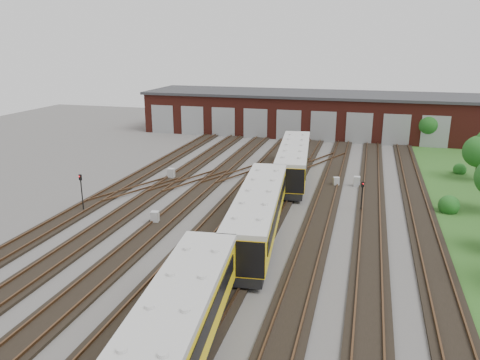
# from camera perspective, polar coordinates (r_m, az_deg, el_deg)

# --- Properties ---
(ground) EXTENTS (120.00, 120.00, 0.00)m
(ground) POSITION_cam_1_polar(r_m,az_deg,el_deg) (37.15, -0.04, -5.53)
(ground) COLOR #43413E
(ground) RESTS_ON ground
(track_network) EXTENTS (30.40, 70.00, 0.33)m
(track_network) POSITION_cam_1_polar(r_m,az_deg,el_deg) (37.68, -0.05, -5.03)
(track_network) COLOR black
(track_network) RESTS_ON ground
(maintenance_shed) EXTENTS (51.00, 12.50, 6.35)m
(maintenance_shed) POSITION_cam_1_polar(r_m,az_deg,el_deg) (74.50, 8.28, 8.09)
(maintenance_shed) COLOR #561D15
(maintenance_shed) RESTS_ON ground
(grass_verge) EXTENTS (8.00, 55.00, 0.05)m
(grass_verge) POSITION_cam_1_polar(r_m,az_deg,el_deg) (46.41, 26.87, -2.78)
(grass_verge) COLOR #24521B
(grass_verge) RESTS_ON ground
(metro_train) EXTENTS (4.57, 48.21, 3.30)m
(metro_train) POSITION_cam_1_polar(r_m,az_deg,el_deg) (34.11, 2.28, -3.97)
(metro_train) COLOR black
(metro_train) RESTS_ON ground
(signal_mast_0) EXTENTS (0.28, 0.27, 3.27)m
(signal_mast_0) POSITION_cam_1_polar(r_m,az_deg,el_deg) (41.64, -18.77, -0.94)
(signal_mast_0) COLOR black
(signal_mast_0) RESTS_ON ground
(signal_mast_1) EXTENTS (0.25, 0.24, 2.71)m
(signal_mast_1) POSITION_cam_1_polar(r_m,az_deg,el_deg) (44.89, 2.25, 0.74)
(signal_mast_1) COLOR black
(signal_mast_1) RESTS_ON ground
(signal_mast_2) EXTENTS (0.25, 0.24, 2.69)m
(signal_mast_2) POSITION_cam_1_polar(r_m,az_deg,el_deg) (43.69, 4.16, 0.25)
(signal_mast_2) COLOR black
(signal_mast_2) RESTS_ON ground
(signal_mast_3) EXTENTS (0.26, 0.25, 2.62)m
(signal_mast_3) POSITION_cam_1_polar(r_m,az_deg,el_deg) (40.92, 14.67, -1.46)
(signal_mast_3) COLOR black
(signal_mast_3) RESTS_ON ground
(relay_cabinet_0) EXTENTS (0.69, 0.60, 1.02)m
(relay_cabinet_0) POSITION_cam_1_polar(r_m,az_deg,el_deg) (37.91, -10.33, -4.52)
(relay_cabinet_0) COLOR #ABAEB0
(relay_cabinet_0) RESTS_ON ground
(relay_cabinet_1) EXTENTS (0.70, 0.59, 1.14)m
(relay_cabinet_1) POSITION_cam_1_polar(r_m,az_deg,el_deg) (49.78, -8.39, 0.76)
(relay_cabinet_1) COLOR #ABAEB0
(relay_cabinet_1) RESTS_ON ground
(relay_cabinet_2) EXTENTS (0.72, 0.64, 1.04)m
(relay_cabinet_2) POSITION_cam_1_polar(r_m,az_deg,el_deg) (49.03, 5.94, 0.55)
(relay_cabinet_2) COLOR #ABAEB0
(relay_cabinet_2) RESTS_ON ground
(relay_cabinet_3) EXTENTS (0.64, 0.54, 1.01)m
(relay_cabinet_3) POSITION_cam_1_polar(r_m,az_deg,el_deg) (48.18, 14.05, -0.17)
(relay_cabinet_3) COLOR #ABAEB0
(relay_cabinet_3) RESTS_ON ground
(relay_cabinet_4) EXTENTS (0.68, 0.61, 0.94)m
(relay_cabinet_4) POSITION_cam_1_polar(r_m,az_deg,el_deg) (47.73, 11.65, -0.22)
(relay_cabinet_4) COLOR #ABAEB0
(relay_cabinet_4) RESTS_ON ground
(tree_0) EXTENTS (3.23, 3.23, 5.35)m
(tree_0) POSITION_cam_1_polar(r_m,az_deg,el_deg) (69.43, 21.94, 6.65)
(tree_0) COLOR #2F2215
(tree_0) RESTS_ON ground
(tree_1) EXTENTS (3.30, 3.30, 5.47)m
(tree_1) POSITION_cam_1_polar(r_m,az_deg,el_deg) (53.92, 27.21, 3.53)
(tree_1) COLOR #2F2215
(tree_1) RESTS_ON ground
(bush_0) EXTENTS (1.75, 1.75, 1.75)m
(bush_0) POSITION_cam_1_polar(r_m,az_deg,el_deg) (43.37, 24.16, -2.52)
(bush_0) COLOR #174C15
(bush_0) RESTS_ON ground
(bush_1) EXTENTS (1.38, 1.38, 1.38)m
(bush_1) POSITION_cam_1_polar(r_m,az_deg,el_deg) (56.54, 25.24, 1.37)
(bush_1) COLOR #174C15
(bush_1) RESTS_ON ground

